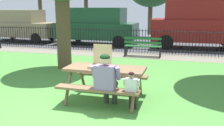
{
  "coord_description": "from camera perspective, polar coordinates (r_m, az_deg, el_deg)",
  "views": [
    {
      "loc": [
        2.38,
        -3.96,
        2.11
      ],
      "look_at": [
        0.72,
        1.96,
        0.75
      ],
      "focal_mm": 40.66,
      "sensor_mm": 36.0,
      "label": 1
    }
  ],
  "objects": [
    {
      "name": "ground",
      "position": [
        6.64,
        -6.2,
        -6.21
      ],
      "size": [
        28.0,
        11.74,
        0.02
      ],
      "primitive_type": "cube",
      "color": "#4D8E3C"
    },
    {
      "name": "cobblestone_walkway",
      "position": [
        11.45,
        3.43,
        1.81
      ],
      "size": [
        28.0,
        1.4,
        0.01
      ],
      "primitive_type": "cube",
      "color": "gray"
    },
    {
      "name": "street_asphalt",
      "position": [
        15.42,
        6.68,
        4.49
      ],
      "size": [
        28.0,
        6.76,
        0.01
      ],
      "primitive_type": "cube",
      "color": "#424247"
    },
    {
      "name": "picnic_table_foreground",
      "position": [
        5.79,
        -1.55,
        -2.67
      ],
      "size": [
        1.81,
        1.49,
        0.79
      ],
      "color": "brown",
      "rests_on": "ground"
    },
    {
      "name": "pizza_box_open",
      "position": [
        5.82,
        -2.5,
        0.35
      ],
      "size": [
        0.46,
        0.49,
        0.5
      ],
      "color": "tan",
      "rests_on": "picnic_table_foreground"
    },
    {
      "name": "adult_at_table",
      "position": [
        5.26,
        -1.3,
        -3.54
      ],
      "size": [
        0.61,
        0.59,
        1.19
      ],
      "color": "#363636",
      "rests_on": "ground"
    },
    {
      "name": "child_at_table",
      "position": [
        5.15,
        4.47,
        -5.54
      ],
      "size": [
        0.34,
        0.33,
        0.86
      ],
      "color": "#272727",
      "rests_on": "ground"
    },
    {
      "name": "iron_fence_streetside",
      "position": [
        12.04,
        4.18,
        5.11
      ],
      "size": [
        18.35,
        0.03,
        1.13
      ],
      "color": "black",
      "rests_on": "ground"
    },
    {
      "name": "park_bench_center",
      "position": [
        11.12,
        6.93,
        3.62
      ],
      "size": [
        1.6,
        0.47,
        0.85
      ],
      "color": "#266331",
      "rests_on": "ground"
    },
    {
      "name": "parked_car_far_left",
      "position": [
        16.92,
        -19.57,
        8.01
      ],
      "size": [
        4.44,
        2.0,
        1.94
      ],
      "color": "#978262",
      "rests_on": "ground"
    },
    {
      "name": "parked_car_left",
      "position": [
        14.66,
        -3.53,
        8.48
      ],
      "size": [
        4.63,
        2.02,
        2.08
      ],
      "color": "#1B482B",
      "rests_on": "ground"
    },
    {
      "name": "parked_car_center",
      "position": [
        13.86,
        18.96,
        8.47
      ],
      "size": [
        4.78,
        2.23,
        2.46
      ],
      "color": "maroon",
      "rests_on": "ground"
    }
  ]
}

